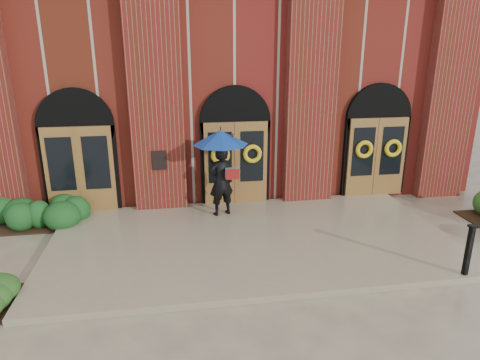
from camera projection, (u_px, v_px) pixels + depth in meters
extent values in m
plane|color=tan|center=(252.00, 245.00, 10.74)|extent=(90.00, 90.00, 0.00)
cube|color=gray|center=(251.00, 240.00, 10.86)|extent=(10.00, 5.30, 0.15)
cube|color=maroon|center=(214.00, 76.00, 18.03)|extent=(16.00, 12.00, 7.00)
cube|color=black|center=(159.00, 160.00, 12.21)|extent=(0.40, 0.05, 0.55)
cube|color=maroon|center=(156.00, 94.00, 11.89)|extent=(1.50, 0.45, 7.00)
cube|color=maroon|center=(311.00, 91.00, 12.57)|extent=(1.50, 0.45, 7.00)
cube|color=maroon|center=(451.00, 89.00, 13.25)|extent=(1.50, 0.45, 7.00)
cube|color=brown|center=(80.00, 170.00, 12.18)|extent=(1.90, 0.10, 2.50)
cylinder|color=black|center=(76.00, 126.00, 11.92)|extent=(2.10, 0.22, 2.10)
cube|color=brown|center=(236.00, 163.00, 12.86)|extent=(1.90, 0.10, 2.50)
cylinder|color=black|center=(235.00, 121.00, 12.60)|extent=(2.10, 0.22, 2.10)
cube|color=brown|center=(376.00, 157.00, 13.54)|extent=(1.90, 0.10, 2.50)
cylinder|color=black|center=(378.00, 117.00, 13.28)|extent=(2.10, 0.22, 2.10)
torus|color=yellow|center=(220.00, 155.00, 12.58)|extent=(0.57, 0.13, 0.57)
torus|color=yellow|center=(252.00, 154.00, 12.72)|extent=(0.57, 0.13, 0.57)
torus|color=yellow|center=(364.00, 149.00, 13.26)|extent=(0.57, 0.13, 0.57)
torus|color=yellow|center=(393.00, 148.00, 13.40)|extent=(0.57, 0.13, 0.57)
imported|color=black|center=(221.00, 181.00, 12.01)|extent=(0.83, 0.67, 1.99)
cone|color=#133C95|center=(220.00, 137.00, 11.63)|extent=(1.92, 1.92, 0.40)
cylinder|color=black|center=(223.00, 157.00, 11.75)|extent=(0.02, 0.02, 0.66)
cube|color=#979A9C|center=(232.00, 173.00, 11.82)|extent=(0.41, 0.29, 0.29)
cube|color=maroon|center=(233.00, 174.00, 11.72)|extent=(0.36, 0.14, 0.29)
cube|color=black|center=(468.00, 251.00, 8.94)|extent=(0.11, 0.11, 1.09)
cube|color=black|center=(473.00, 226.00, 8.77)|extent=(0.17, 0.17, 0.04)
ellipsoid|color=#17471A|center=(37.00, 213.00, 11.84)|extent=(2.85, 1.14, 0.73)
ellipsoid|color=#27521C|center=(10.00, 292.00, 8.28)|extent=(1.38, 1.18, 0.49)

